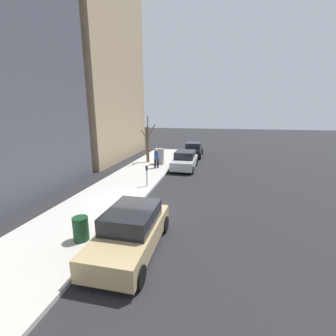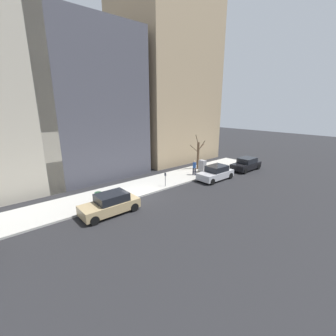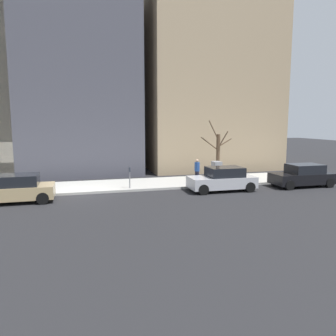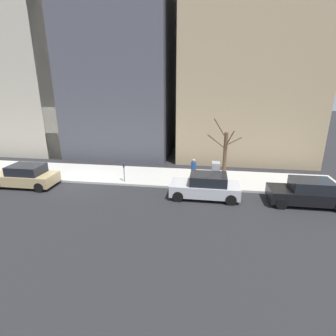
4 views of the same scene
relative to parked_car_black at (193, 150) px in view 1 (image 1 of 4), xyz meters
The scene contains 11 objects.
ground_plane 14.74m from the parked_car_black, 85.10° to the left, with size 120.00×120.00×0.00m, color #232326.
sidewalk 15.04m from the parked_car_black, 77.47° to the left, with size 4.00×36.00×0.15m, color #B2AFA8.
parked_car_black is the anchor object (origin of this frame).
parked_car_silver 5.86m from the parked_car_black, 89.02° to the left, with size 1.95×4.21×1.52m.
parked_car_tan 18.06m from the parked_car_black, 89.38° to the left, with size 1.94×4.21×1.52m.
parking_meter 11.68m from the parked_car_black, 81.59° to the left, with size 0.14×0.10×1.35m.
utility_box 5.80m from the parked_car_black, 63.83° to the left, with size 0.83×0.61×1.43m.
bare_tree 6.10m from the parked_car_black, 49.91° to the left, with size 0.80×2.45×4.34m.
trash_bin 18.23m from the parked_car_black, 83.20° to the left, with size 0.56×0.56×0.90m, color #14381E.
pedestrian_near_meter 7.16m from the parked_car_black, 70.35° to the left, with size 0.39×0.36×1.66m.
office_tower_left 18.42m from the parked_car_black, 11.45° to the left, with size 11.90×11.90×27.63m, color tan.
Camera 1 is at (-3.86, 10.03, 4.76)m, focal length 24.00 mm.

